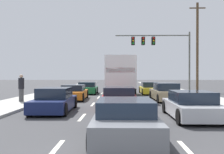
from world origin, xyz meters
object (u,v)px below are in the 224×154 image
(car_silver, at_px, (192,106))
(pedestrian_near_corner, at_px, (21,88))
(car_navy, at_px, (55,101))
(car_gray, at_px, (125,120))
(box_truck, at_px, (120,75))
(car_red, at_px, (119,99))
(car_tan, at_px, (166,93))
(utility_pole_mid, at_px, (197,46))
(car_orange, at_px, (74,93))
(car_yellow, at_px, (149,89))
(car_green, at_px, (87,88))
(traffic_signal_mast, at_px, (156,45))

(car_silver, distance_m, pedestrian_near_corner, 11.28)
(car_navy, height_order, car_gray, car_navy)
(car_navy, distance_m, box_truck, 10.05)
(car_red, bearing_deg, pedestrian_near_corner, 160.48)
(car_gray, xyz_separation_m, car_tan, (3.43, 11.21, 0.05))
(box_truck, distance_m, utility_pole_mid, 11.29)
(pedestrian_near_corner, bearing_deg, car_red, -19.52)
(car_orange, height_order, car_yellow, car_yellow)
(car_green, height_order, car_gray, car_green)
(car_tan, bearing_deg, traffic_signal_mast, 85.07)
(car_navy, relative_size, traffic_signal_mast, 0.47)
(car_orange, height_order, car_silver, car_silver)
(car_red, distance_m, car_silver, 4.52)
(car_yellow, height_order, car_silver, car_yellow)
(car_red, distance_m, pedestrian_near_corner, 7.04)
(car_yellow, xyz_separation_m, pedestrian_near_corner, (-9.81, -8.70, 0.50))
(car_yellow, distance_m, traffic_signal_mast, 6.64)
(car_tan, distance_m, pedestrian_near_corner, 10.40)
(pedestrian_near_corner, bearing_deg, car_gray, -53.37)
(utility_pole_mid, bearing_deg, car_red, -122.62)
(car_green, distance_m, box_truck, 4.88)
(box_truck, xyz_separation_m, utility_pole_mid, (8.89, 6.15, 3.24))
(car_silver, distance_m, utility_pole_mid, 18.85)
(car_silver, bearing_deg, traffic_signal_mast, 86.02)
(car_gray, relative_size, car_yellow, 0.93)
(utility_pole_mid, bearing_deg, pedestrian_near_corner, -143.07)
(car_tan, bearing_deg, pedestrian_near_corner, -168.12)
(pedestrian_near_corner, bearing_deg, utility_pole_mid, 36.93)
(car_yellow, bearing_deg, box_truck, -134.76)
(car_yellow, bearing_deg, car_navy, -118.07)
(car_green, height_order, car_navy, car_navy)
(car_orange, relative_size, utility_pole_mid, 0.41)
(car_red, distance_m, car_yellow, 11.50)
(car_gray, relative_size, car_silver, 0.96)
(car_red, relative_size, car_yellow, 0.98)
(traffic_signal_mast, bearing_deg, car_orange, -128.16)
(car_yellow, height_order, pedestrian_near_corner, pedestrian_near_corner)
(traffic_signal_mast, xyz_separation_m, pedestrian_near_corner, (-11.10, -12.94, -4.44))
(car_orange, distance_m, car_silver, 10.67)
(car_yellow, distance_m, utility_pole_mid, 8.08)
(box_truck, xyz_separation_m, pedestrian_near_corner, (-6.75, -5.62, -0.92))
(box_truck, bearing_deg, car_tan, -45.52)
(car_green, relative_size, utility_pole_mid, 0.40)
(car_navy, xyz_separation_m, car_yellow, (6.60, 12.38, -0.02))
(car_tan, distance_m, utility_pole_mid, 12.00)
(car_gray, bearing_deg, utility_pole_mid, 66.85)
(car_gray, distance_m, car_yellow, 18.03)
(car_red, bearing_deg, traffic_signal_mast, 73.66)
(car_red, relative_size, car_gray, 1.06)
(car_tan, distance_m, traffic_signal_mast, 11.89)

